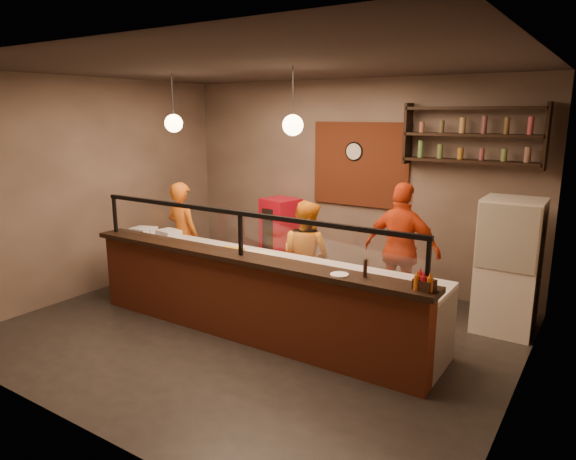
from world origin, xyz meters
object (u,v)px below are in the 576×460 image
Objects in this scene: red_cooler at (281,236)px; pizza_dough at (253,256)px; cook_mid at (306,256)px; fridge at (508,266)px; cook_left at (183,234)px; cook_right at (402,250)px; condiment_caddy at (425,285)px; pepper_mill at (365,268)px; wall_clock at (354,151)px.

red_cooler is 2.19m from pizza_dough.
cook_mid is 0.86m from pizza_dough.
fridge is 1.30× the size of red_cooler.
cook_right is (3.35, 0.68, 0.08)m from cook_left.
condiment_caddy is at bearing 118.58° from cook_right.
cook_right reaches higher than fridge.
cook_left is at bearing 11.72° from cook_mid.
pepper_mill is (2.65, -2.41, 0.51)m from red_cooler.
condiment_caddy is at bearing -4.56° from pepper_mill.
condiment_caddy is (2.38, -0.48, 0.20)m from pizza_dough.
fridge reaches higher than red_cooler.
wall_clock is at bearing 162.62° from fridge.
cook_right reaches higher than cook_mid.
wall_clock is 1.62× the size of condiment_caddy.
pizza_dough is 1.81m from pepper_mill.
cook_left is 8.89× the size of pepper_mill.
cook_mid reaches higher than pizza_dough.
red_cooler is 3.61m from pepper_mill.
pepper_mill is at bearing 100.79° from cook_right.
cook_left reaches higher than cook_mid.
cook_left is (-2.15, -1.64, -1.28)m from wall_clock.
cook_left is at bearing 165.10° from condiment_caddy.
cook_mid is at bearing -163.77° from fridge.
pizza_dough is (-1.47, -1.33, 0.00)m from cook_right.
cook_right is 9.75× the size of pepper_mill.
wall_clock reaches higher than cook_left.
fridge is 3.17m from pizza_dough.
fridge is at bearing 78.81° from condiment_caddy.
red_cooler reaches higher than pepper_mill.
cook_right reaches higher than pizza_dough.
wall_clock is 0.55× the size of pizza_dough.
cook_right reaches higher than condiment_caddy.
wall_clock is 0.18× the size of cook_left.
cook_left is 4.73m from fridge.
cook_mid reaches higher than pepper_mill.
pepper_mill is (-0.63, 0.05, 0.04)m from condiment_caddy.
cook_right is 2.48m from red_cooler.
pepper_mill is (1.74, -0.43, 0.25)m from pizza_dough.
pepper_mill is (0.27, -1.76, 0.25)m from cook_right.
fridge is (4.65, 0.89, 0.02)m from cook_left.
pizza_dough is (1.87, -0.65, 0.08)m from cook_left.
cook_right is at bearing 116.50° from condiment_caddy.
fridge is at bearing 28.97° from pizza_dough.
cook_mid is 0.92× the size of fridge.
red_cooler is 2.36× the size of pizza_dough.
cook_mid is at bearing 148.42° from condiment_caddy.
cook_left is 4.41m from condiment_caddy.
fridge is at bearing -165.71° from cook_left.
fridge is 3.09× the size of pizza_dough.
pizza_dough is at bearing 76.43° from cook_mid.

